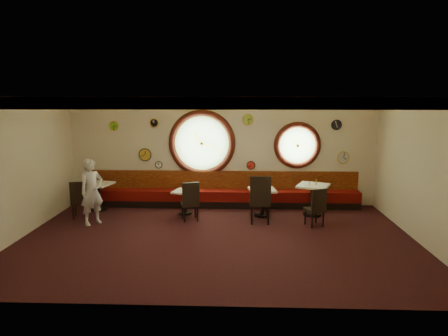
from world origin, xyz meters
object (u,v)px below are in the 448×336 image
(condiment_c_salt, at_px, (259,186))
(condiment_b_pepper, at_px, (184,189))
(chair_c, at_px, (260,196))
(condiment_c_pepper, at_px, (262,187))
(condiment_a_pepper, at_px, (97,181))
(waiter, at_px, (92,192))
(chair_d, at_px, (317,205))
(condiment_d_bottle, at_px, (316,182))
(table_a, at_px, (99,193))
(table_d, at_px, (313,196))
(condiment_a_salt, at_px, (96,181))
(table_b, at_px, (185,199))
(table_c, at_px, (262,199))
(chair_a, at_px, (79,197))
(condiment_a_bottle, at_px, (102,180))
(condiment_d_pepper, at_px, (315,183))
(condiment_b_salt, at_px, (184,188))
(chair_b, at_px, (190,199))
(condiment_d_salt, at_px, (309,183))
(condiment_c_bottle, at_px, (266,186))
(condiment_b_bottle, at_px, (187,187))

(condiment_c_salt, height_order, condiment_b_pepper, condiment_c_salt)
(chair_c, bearing_deg, condiment_c_pepper, 84.47)
(condiment_a_pepper, xyz_separation_m, waiter, (0.32, -1.26, 0.01))
(chair_d, bearing_deg, condiment_d_bottle, 58.73)
(table_a, xyz_separation_m, table_d, (6.00, -0.30, 0.04))
(condiment_a_salt, bearing_deg, chair_c, -13.68)
(table_b, distance_m, condiment_d_bottle, 3.61)
(condiment_b_pepper, distance_m, waiter, 2.41)
(table_a, distance_m, table_c, 4.64)
(table_b, relative_size, condiment_c_salt, 6.61)
(table_c, relative_size, waiter, 0.46)
(table_a, relative_size, condiment_d_bottle, 6.31)
(table_a, relative_size, table_c, 1.13)
(condiment_b_pepper, height_order, waiter, waiter)
(table_d, bearing_deg, condiment_b_pepper, 179.59)
(chair_a, bearing_deg, condiment_a_bottle, 57.78)
(chair_c, distance_m, waiter, 4.26)
(condiment_d_pepper, distance_m, waiter, 5.84)
(condiment_b_pepper, bearing_deg, condiment_b_salt, 101.99)
(table_a, distance_m, chair_a, 0.84)
(chair_b, relative_size, condiment_d_bottle, 4.72)
(condiment_a_salt, xyz_separation_m, condiment_a_pepper, (0.02, -0.03, -0.01))
(condiment_c_salt, bearing_deg, table_c, -37.70)
(table_a, bearing_deg, table_d, -2.84)
(chair_a, relative_size, condiment_a_salt, 5.60)
(chair_b, distance_m, condiment_a_salt, 2.97)
(chair_c, bearing_deg, table_d, 28.48)
(condiment_d_salt, bearing_deg, condiment_a_bottle, 176.22)
(chair_a, height_order, condiment_d_salt, chair_a)
(chair_c, distance_m, condiment_d_pepper, 1.70)
(table_c, distance_m, condiment_a_salt, 4.72)
(table_a, bearing_deg, condiment_b_salt, -4.59)
(condiment_c_salt, distance_m, condiment_c_bottle, 0.18)
(table_b, distance_m, condiment_a_pepper, 2.60)
(condiment_b_salt, relative_size, condiment_d_pepper, 1.18)
(condiment_b_bottle, relative_size, condiment_c_bottle, 0.99)
(condiment_c_bottle, bearing_deg, waiter, -168.20)
(table_a, xyz_separation_m, condiment_c_salt, (4.55, -0.35, 0.31))
(table_c, distance_m, chair_a, 4.87)
(chair_b, height_order, waiter, waiter)
(chair_c, relative_size, waiter, 0.46)
(condiment_b_salt, relative_size, condiment_a_bottle, 0.73)
(chair_c, distance_m, condiment_d_bottle, 1.77)
(table_c, height_order, condiment_a_salt, condiment_a_salt)
(condiment_a_pepper, distance_m, condiment_b_pepper, 2.54)
(condiment_c_pepper, bearing_deg, condiment_c_bottle, 40.67)
(condiment_d_bottle, bearing_deg, condiment_a_bottle, 176.65)
(chair_c, distance_m, condiment_b_pepper, 2.20)
(chair_b, relative_size, condiment_b_salt, 6.46)
(condiment_a_pepper, bearing_deg, condiment_b_salt, -4.96)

